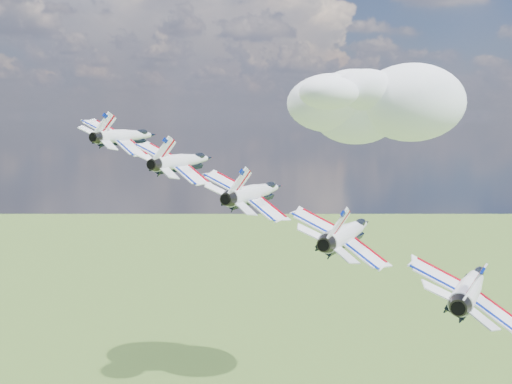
# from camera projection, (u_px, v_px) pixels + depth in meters

# --- Properties ---
(cloud_far) EXTENTS (70.09, 55.07, 27.53)m
(cloud_far) POSITION_uv_depth(u_px,v_px,m) (365.00, 103.00, 284.66)
(cloud_far) COLOR white
(jet_0) EXTENTS (13.62, 15.73, 7.71)m
(jet_0) POSITION_uv_depth(u_px,v_px,m) (127.00, 136.00, 80.19)
(jet_0) COLOR white
(jet_1) EXTENTS (13.62, 15.73, 7.71)m
(jet_1) POSITION_uv_depth(u_px,v_px,m) (184.00, 161.00, 72.20)
(jet_1) COLOR white
(jet_2) EXTENTS (13.62, 15.73, 7.71)m
(jet_2) POSITION_uv_depth(u_px,v_px,m) (256.00, 192.00, 64.21)
(jet_2) COLOR white
(jet_3) EXTENTS (13.62, 15.73, 7.71)m
(jet_3) POSITION_uv_depth(u_px,v_px,m) (348.00, 232.00, 56.21)
(jet_3) COLOR silver
(jet_4) EXTENTS (13.62, 15.73, 7.71)m
(jet_4) POSITION_uv_depth(u_px,v_px,m) (471.00, 285.00, 48.22)
(jet_4) COLOR white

